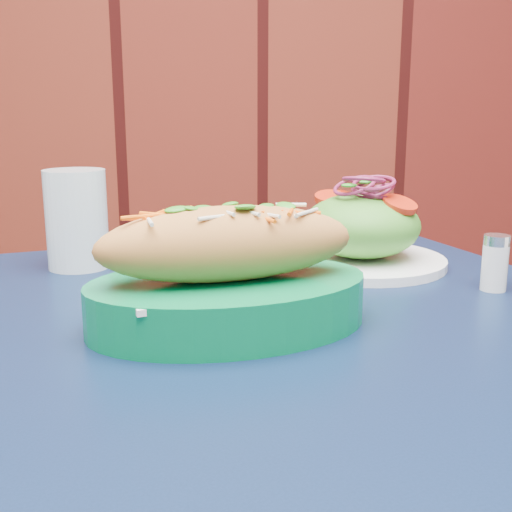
{
  "coord_description": "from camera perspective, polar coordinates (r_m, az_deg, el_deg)",
  "views": [
    {
      "loc": [
        -0.51,
        1.14,
        0.97
      ],
      "look_at": [
        -0.47,
        1.8,
        0.81
      ],
      "focal_mm": 45.0,
      "sensor_mm": 36.0,
      "label": 1
    }
  ],
  "objects": [
    {
      "name": "water_glass",
      "position": [
        0.9,
        -15.65,
        3.16
      ],
      "size": [
        0.08,
        0.08,
        0.13
      ],
      "primitive_type": "cylinder",
      "color": "silver",
      "rests_on": "cafe_table"
    },
    {
      "name": "salad_plate",
      "position": [
        0.89,
        9.34,
        2.19
      ],
      "size": [
        0.23,
        0.23,
        0.13
      ],
      "rotation": [
        0.0,
        0.0,
        0.04
      ],
      "color": "white",
      "rests_on": "cafe_table"
    },
    {
      "name": "banh_mi_basket",
      "position": [
        0.63,
        -2.48,
        -1.83
      ],
      "size": [
        0.32,
        0.25,
        0.13
      ],
      "rotation": [
        0.0,
        0.0,
        0.26
      ],
      "color": "#026C39",
      "rests_on": "cafe_table"
    },
    {
      "name": "cafe_table",
      "position": [
        0.72,
        0.47,
        -11.76
      ],
      "size": [
        1.01,
        1.01,
        0.75
      ],
      "rotation": [
        0.0,
        0.0,
        0.31
      ],
      "color": "black",
      "rests_on": "ground"
    },
    {
      "name": "salt_shaker",
      "position": [
        0.81,
        20.47,
        -0.57
      ],
      "size": [
        0.03,
        0.03,
        0.07
      ],
      "color": "white",
      "rests_on": "cafe_table"
    }
  ]
}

